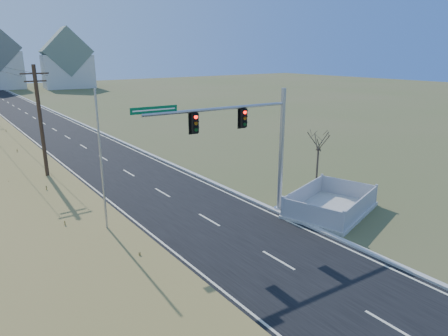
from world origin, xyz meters
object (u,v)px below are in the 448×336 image
at_px(flagpole, 104,191).
at_px(bare_tree, 319,140).
at_px(fence_enclosure, 330,208).
at_px(open_sign, 300,215).
at_px(traffic_signal_mast, 257,142).

height_order(flagpole, bare_tree, flagpole).
height_order(fence_enclosure, bare_tree, bare_tree).
relative_size(fence_enclosure, open_sign, 11.13).
bearing_deg(open_sign, fence_enclosure, 24.38).
relative_size(traffic_signal_mast, bare_tree, 2.07).
distance_m(traffic_signal_mast, open_sign, 5.14).
bearing_deg(flagpole, bare_tree, 0.57).
bearing_deg(bare_tree, fence_enclosure, -126.48).
bearing_deg(bare_tree, traffic_signal_mast, -169.94).
distance_m(traffic_signal_mast, fence_enclosure, 6.62).
bearing_deg(open_sign, bare_tree, 62.65).
height_order(traffic_signal_mast, bare_tree, traffic_signal_mast).
xyz_separation_m(fence_enclosure, flagpole, (-13.26, 3.26, 2.99)).
bearing_deg(traffic_signal_mast, flagpole, 176.89).
bearing_deg(open_sign, traffic_signal_mast, 165.32).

